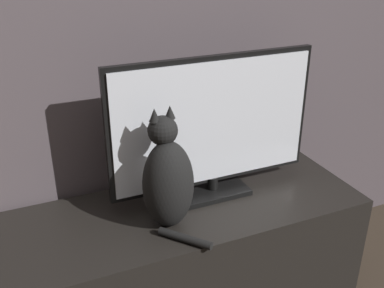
% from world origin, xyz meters
% --- Properties ---
extents(tv_stand, '(1.38, 0.50, 0.50)m').
position_xyz_m(tv_stand, '(0.00, 0.93, 0.25)').
color(tv_stand, black).
rests_on(tv_stand, ground_plane).
extents(tv, '(0.82, 0.17, 0.56)m').
position_xyz_m(tv, '(0.14, 0.99, 0.78)').
color(tv, black).
rests_on(tv, tv_stand).
extents(cat, '(0.20, 0.29, 0.44)m').
position_xyz_m(cat, '(-0.10, 0.86, 0.68)').
color(cat, black).
rests_on(cat, tv_stand).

